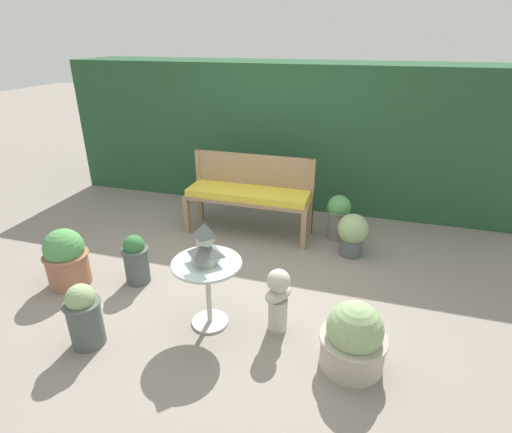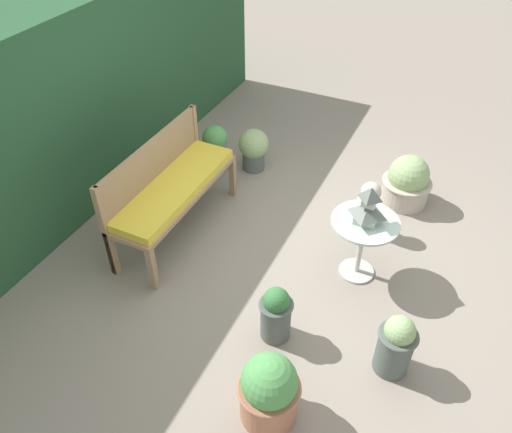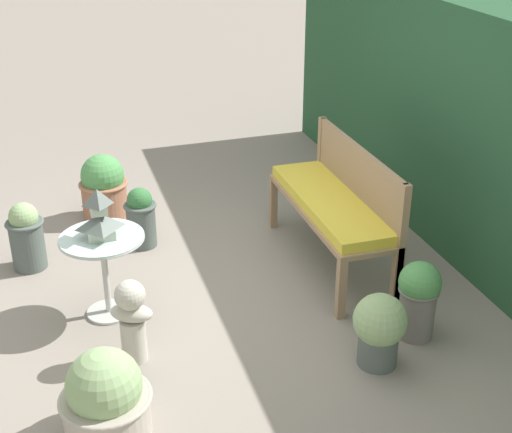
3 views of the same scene
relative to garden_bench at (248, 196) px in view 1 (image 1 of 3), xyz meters
The scene contains 13 objects.
ground 1.24m from the garden_bench, 83.26° to the right, with size 30.00×30.00×0.00m, color gray.
foliage_hedge_back 1.56m from the garden_bench, 84.83° to the left, with size 6.40×1.09×1.97m, color #234C2D.
garden_bench is the anchor object (origin of this frame).
bench_backrest 0.31m from the garden_bench, 90.00° to the left, with size 1.55×0.06×0.97m.
patio_table 1.78m from the garden_bench, 83.22° to the right, with size 0.58×0.58×0.62m.
pagoda_birdhouse 1.80m from the garden_bench, 83.22° to the right, with size 0.25×0.25×0.35m.
garden_bust 1.85m from the garden_bench, 64.51° to the right, with size 0.27×0.32×0.58m.
potted_plant_path_edge 2.13m from the garden_bench, 130.75° to the right, with size 0.44×0.44×0.60m.
potted_plant_bench_left 1.33m from the garden_bench, ahead, with size 0.34×0.34×0.50m.
potted_plant_bench_right 2.40m from the garden_bench, 53.10° to the right, with size 0.52×0.52×0.55m.
potted_plant_patio_mid 1.58m from the garden_bench, 118.44° to the right, with size 0.27×0.27×0.52m.
potted_plant_table_near 1.13m from the garden_bench, ahead, with size 0.28×0.28×0.56m.
potted_plant_table_far 2.38m from the garden_bench, 105.64° to the right, with size 0.30×0.30×0.56m.
Camera 1 is at (1.27, -3.20, 2.31)m, focal length 28.00 mm.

